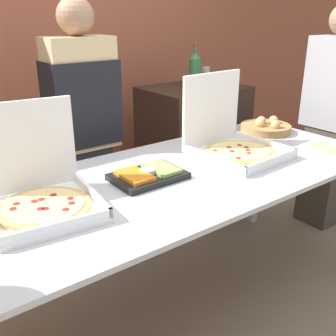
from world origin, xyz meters
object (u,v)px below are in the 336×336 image
(soda_can_colored, at_px, (197,76))
(person_guest_plaid, at_px, (331,117))
(soda_bottle, at_px, (195,69))
(person_server_vest, at_px, (84,125))
(bread_basket, at_px, (266,127))
(soda_can_silver, at_px, (206,74))
(pizza_box_near_left, at_px, (39,192))
(veggie_tray, at_px, (148,175))
(paper_plate_front_left, at_px, (328,149))
(pizza_box_far_left, at_px, (233,141))

(soda_can_colored, bearing_deg, person_guest_plaid, -62.57)
(soda_bottle, distance_m, person_server_vest, 1.09)
(bread_basket, relative_size, soda_can_silver, 2.73)
(pizza_box_near_left, bearing_deg, person_guest_plaid, 8.05)
(soda_can_silver, relative_size, person_server_vest, 0.07)
(bread_basket, height_order, person_server_vest, person_server_vest)
(soda_can_colored, relative_size, person_guest_plaid, 0.07)
(soda_can_silver, bearing_deg, pizza_box_near_left, -150.74)
(bread_basket, height_order, person_guest_plaid, person_guest_plaid)
(pizza_box_near_left, bearing_deg, soda_can_colored, 36.89)
(soda_can_silver, distance_m, person_server_vest, 1.36)
(veggie_tray, bearing_deg, paper_plate_front_left, -14.75)
(paper_plate_front_left, bearing_deg, person_guest_plaid, 31.07)
(veggie_tray, distance_m, soda_can_colored, 1.61)
(bread_basket, bearing_deg, person_server_vest, 153.64)
(soda_can_silver, relative_size, soda_can_colored, 1.00)
(veggie_tray, relative_size, soda_can_silver, 2.82)
(pizza_box_near_left, xyz_separation_m, soda_bottle, (1.60, 0.89, 0.28))
(pizza_box_far_left, distance_m, person_server_vest, 0.92)
(veggie_tray, distance_m, soda_can_silver, 1.72)
(pizza_box_near_left, relative_size, paper_plate_front_left, 1.91)
(soda_can_silver, height_order, person_server_vest, person_server_vest)
(soda_can_colored, xyz_separation_m, person_server_vest, (-1.19, -0.30, -0.16))
(soda_bottle, bearing_deg, person_server_vest, -170.69)
(pizza_box_near_left, distance_m, soda_can_silver, 2.14)
(pizza_box_far_left, xyz_separation_m, person_server_vest, (-0.57, 0.73, 0.03))
(bread_basket, bearing_deg, soda_can_silver, 75.70)
(paper_plate_front_left, relative_size, veggie_tray, 0.73)
(soda_can_silver, bearing_deg, soda_can_colored, -170.50)
(veggie_tray, relative_size, person_server_vest, 0.21)
(paper_plate_front_left, bearing_deg, soda_can_colored, 85.21)
(soda_bottle, bearing_deg, pizza_box_near_left, -150.95)
(pizza_box_far_left, relative_size, person_guest_plaid, 0.29)
(pizza_box_far_left, height_order, person_server_vest, person_server_vest)
(pizza_box_far_left, xyz_separation_m, soda_can_colored, (0.62, 1.03, 0.19))
(bread_basket, bearing_deg, person_guest_plaid, -10.94)
(soda_bottle, xyz_separation_m, soda_can_silver, (0.26, 0.15, -0.08))
(pizza_box_near_left, height_order, person_server_vest, person_server_vest)
(paper_plate_front_left, height_order, bread_basket, bread_basket)
(pizza_box_far_left, relative_size, paper_plate_front_left, 1.92)
(soda_can_colored, bearing_deg, person_server_vest, -165.62)
(paper_plate_front_left, bearing_deg, veggie_tray, 165.25)
(paper_plate_front_left, relative_size, person_server_vest, 0.15)
(soda_can_silver, xyz_separation_m, soda_can_colored, (-0.12, -0.02, 0.00))
(soda_can_silver, xyz_separation_m, person_guest_plaid, (0.38, -0.98, -0.24))
(pizza_box_near_left, bearing_deg, person_server_vest, 58.91)
(person_server_vest, bearing_deg, paper_plate_front_left, 136.51)
(pizza_box_near_left, distance_m, person_server_vest, 0.91)
(person_server_vest, bearing_deg, pizza_box_near_left, 52.45)
(paper_plate_front_left, xyz_separation_m, soda_can_colored, (0.11, 1.33, 0.26))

